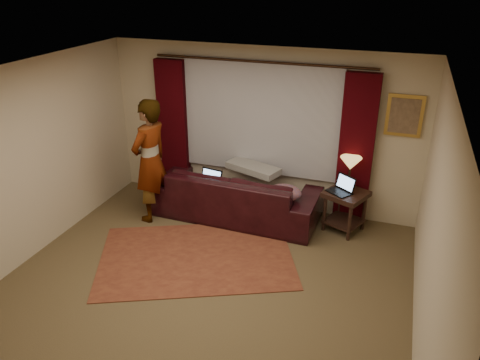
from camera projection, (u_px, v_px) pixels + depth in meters
name	position (u px, v px, depth m)	size (l,w,h in m)	color
floor	(200.00, 290.00, 5.81)	(5.00, 5.00, 0.01)	brown
ceiling	(191.00, 82.00, 4.72)	(5.00, 5.00, 0.02)	silver
wall_back	(261.00, 130.00, 7.40)	(5.00, 0.02, 2.60)	beige
wall_front	(42.00, 356.00, 3.12)	(5.00, 0.02, 2.60)	beige
wall_left	(19.00, 168.00, 6.01)	(0.02, 5.00, 2.60)	beige
wall_right	(433.00, 235.00, 4.50)	(0.02, 5.00, 2.60)	beige
sheer_curtain	(260.00, 119.00, 7.27)	(2.50, 0.05, 1.80)	#A5A6AE
drape_left	(173.00, 129.00, 7.81)	(0.50, 0.14, 2.30)	black
drape_right	(356.00, 150.00, 6.90)	(0.50, 0.14, 2.30)	black
curtain_rod	(261.00, 62.00, 6.86)	(0.04, 0.04, 3.40)	black
picture_frame	(404.00, 116.00, 6.55)	(0.50, 0.04, 0.60)	gold
sofa	(236.00, 186.00, 7.31)	(2.60, 1.12, 1.05)	black
throw_blanket	(253.00, 152.00, 7.22)	(0.86, 0.35, 0.10)	gray
clothing_pile	(285.00, 193.00, 6.86)	(0.50, 0.39, 0.21)	#754A56
laptop_sofa	(207.00, 180.00, 7.20)	(0.36, 0.39, 0.26)	black
area_rug	(196.00, 256.00, 6.46)	(2.62, 1.75, 0.01)	brown
end_table	(344.00, 211.00, 7.00)	(0.55, 0.55, 0.64)	black
tiffany_lamp	(350.00, 173.00, 6.87)	(0.31, 0.31, 0.50)	#A2A04F
laptop_table	(340.00, 185.00, 6.80)	(0.34, 0.37, 0.25)	black
person	(150.00, 161.00, 7.09)	(0.57, 0.57, 1.93)	gray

